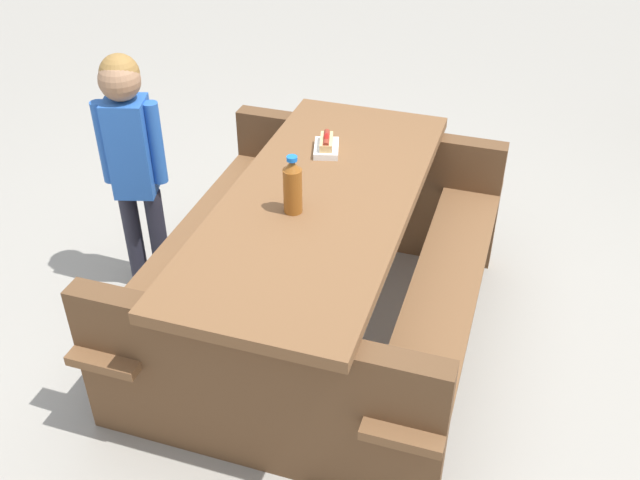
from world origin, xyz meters
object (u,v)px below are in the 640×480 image
soda_bottle (293,186)px  hotdog_tray (326,145)px  picnic_table (320,255)px  child_in_coat (131,148)px

soda_bottle → hotdog_tray: size_ratio=1.30×
picnic_table → child_in_coat: (0.22, 0.91, 0.33)m
picnic_table → hotdog_tray: size_ratio=10.37×
soda_bottle → hotdog_tray: 0.53m
hotdog_tray → child_in_coat: child_in_coat is taller
picnic_table → child_in_coat: size_ratio=1.63×
picnic_table → child_in_coat: child_in_coat is taller
soda_bottle → picnic_table: bearing=-33.3°
soda_bottle → child_in_coat: size_ratio=0.20×
picnic_table → hotdog_tray: bearing=5.1°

